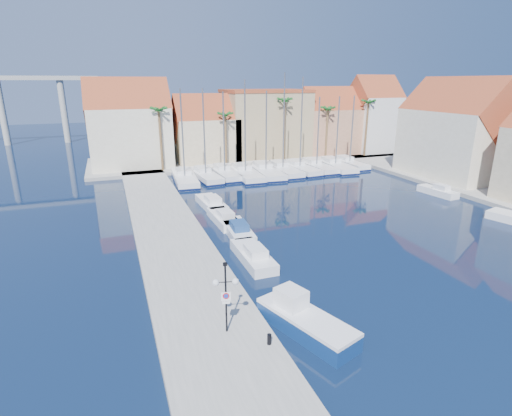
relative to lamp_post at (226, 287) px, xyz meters
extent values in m
plane|color=black|center=(8.33, 0.80, -3.17)|extent=(260.00, 260.00, 0.00)
cube|color=gray|center=(-0.67, 14.30, -2.92)|extent=(6.00, 77.00, 0.50)
cube|color=gray|center=(18.33, 48.80, -2.92)|extent=(54.00, 16.00, 0.50)
cube|color=gray|center=(40.33, 15.80, -2.92)|extent=(12.00, 60.00, 0.50)
cylinder|color=black|center=(0.00, 0.00, -0.64)|extent=(0.10, 0.10, 4.06)
cylinder|color=black|center=(-0.25, 0.06, 0.28)|extent=(0.51, 0.16, 0.05)
cylinder|color=black|center=(0.25, -0.05, 0.28)|extent=(0.51, 0.16, 0.05)
sphere|color=white|center=(-0.49, 0.12, 0.28)|extent=(0.37, 0.37, 0.37)
sphere|color=white|center=(0.50, -0.11, 0.28)|extent=(0.37, 0.37, 0.37)
cube|color=black|center=(0.00, 0.00, 1.29)|extent=(0.24, 0.17, 0.16)
cube|color=white|center=(-0.01, -0.05, -0.53)|extent=(0.50, 0.14, 0.51)
cylinder|color=red|center=(-0.02, -0.08, -0.48)|extent=(0.34, 0.09, 0.35)
cylinder|color=#1933A5|center=(-0.02, -0.09, -0.48)|extent=(0.24, 0.07, 0.24)
cube|color=white|center=(-0.01, -0.05, -0.89)|extent=(0.40, 0.12, 0.14)
cylinder|color=black|center=(1.73, -1.81, -2.38)|extent=(0.23, 0.23, 0.57)
cube|color=navy|center=(4.29, -0.92, -2.71)|extent=(3.94, 6.45, 0.92)
cube|color=white|center=(4.29, -0.92, -2.15)|extent=(3.94, 6.45, 0.20)
cube|color=white|center=(3.88, 0.24, -1.59)|extent=(1.79, 1.98, 1.12)
cube|color=white|center=(4.65, 8.80, -2.77)|extent=(1.94, 5.99, 0.80)
cube|color=white|center=(4.66, 8.20, -2.07)|extent=(1.35, 2.10, 0.60)
cube|color=white|center=(5.23, 14.48, -2.77)|extent=(2.31, 6.11, 0.80)
cube|color=navy|center=(5.19, 13.88, -2.07)|extent=(1.48, 2.18, 0.60)
cube|color=white|center=(4.92, 18.10, -2.77)|extent=(2.07, 5.90, 0.80)
cube|color=white|center=(4.95, 17.52, -2.07)|extent=(1.38, 2.09, 0.60)
cube|color=white|center=(5.02, 23.44, -2.77)|extent=(2.34, 6.40, 0.80)
cube|color=white|center=(5.05, 22.81, -2.07)|extent=(1.52, 2.28, 0.60)
cube|color=white|center=(32.33, 18.79, -2.77)|extent=(2.17, 5.17, 0.80)
cube|color=white|center=(32.39, 18.29, -2.07)|extent=(1.32, 1.87, 0.60)
cube|color=white|center=(4.40, 36.20, -2.67)|extent=(3.48, 10.84, 1.00)
cube|color=#0D1741|center=(4.40, 36.20, -2.99)|extent=(3.54, 10.91, 0.28)
cube|color=white|center=(4.47, 37.26, -1.87)|extent=(2.15, 3.33, 0.60)
cylinder|color=slate|center=(4.36, 35.66, 3.57)|extent=(0.20, 0.20, 11.47)
cube|color=white|center=(7.39, 36.71, -2.67)|extent=(3.28, 9.82, 1.00)
cube|color=#0D1741|center=(7.39, 36.71, -2.99)|extent=(3.34, 9.89, 0.28)
cube|color=white|center=(7.32, 37.67, -1.87)|extent=(1.98, 3.03, 0.60)
cylinder|color=slate|center=(7.43, 36.23, 3.57)|extent=(0.20, 0.20, 11.48)
cube|color=white|center=(10.38, 37.36, -2.67)|extent=(2.81, 9.76, 1.00)
cube|color=#0D1741|center=(10.38, 37.36, -2.99)|extent=(2.87, 9.82, 0.28)
cube|color=white|center=(10.35, 38.32, -1.87)|extent=(1.85, 2.96, 0.60)
cylinder|color=slate|center=(10.40, 36.87, 3.32)|extent=(0.20, 0.20, 10.98)
cube|color=white|center=(13.22, 36.39, -2.67)|extent=(3.41, 11.54, 1.00)
cube|color=#0D1741|center=(13.22, 36.39, -2.99)|extent=(3.48, 11.60, 0.28)
cube|color=white|center=(13.27, 37.54, -1.87)|extent=(2.21, 3.51, 0.60)
cylinder|color=slate|center=(13.20, 35.82, 4.11)|extent=(0.20, 0.20, 12.56)
cube|color=white|center=(16.55, 36.69, -2.67)|extent=(3.94, 11.96, 1.00)
cube|color=#0D1741|center=(16.55, 36.69, -2.99)|extent=(4.00, 12.03, 0.28)
cube|color=white|center=(16.64, 37.86, -1.87)|extent=(2.40, 3.68, 0.60)
cylinder|color=slate|center=(16.51, 36.10, 3.37)|extent=(0.20, 0.20, 11.08)
cube|color=white|center=(19.29, 36.73, -2.67)|extent=(2.94, 10.58, 1.00)
cube|color=#0D1741|center=(19.29, 36.73, -2.99)|extent=(3.00, 10.64, 0.28)
cube|color=white|center=(19.27, 37.79, -1.87)|extent=(1.98, 3.19, 0.60)
cylinder|color=slate|center=(19.30, 36.21, 4.59)|extent=(0.20, 0.20, 13.52)
cube|color=white|center=(22.12, 36.72, -2.67)|extent=(3.46, 10.21, 1.00)
cube|color=#0D1741|center=(22.12, 36.72, -2.99)|extent=(3.52, 10.27, 0.28)
cube|color=white|center=(22.03, 37.72, -1.87)|extent=(2.08, 3.15, 0.60)
cylinder|color=slate|center=(22.16, 36.23, 4.31)|extent=(0.20, 0.20, 12.96)
cube|color=white|center=(25.18, 37.03, -2.67)|extent=(2.98, 10.18, 1.00)
cube|color=#0D1741|center=(25.18, 37.03, -2.99)|extent=(3.04, 10.24, 0.28)
cube|color=white|center=(25.15, 38.04, -1.87)|extent=(1.94, 3.09, 0.60)
cylinder|color=slate|center=(25.20, 36.52, 2.89)|extent=(0.20, 0.20, 10.12)
cube|color=white|center=(28.40, 36.69, -2.67)|extent=(3.66, 11.22, 1.00)
cube|color=#0D1741|center=(28.40, 36.69, -2.99)|extent=(3.73, 11.29, 0.28)
cube|color=white|center=(28.48, 37.79, -1.87)|extent=(2.24, 3.45, 0.60)
cylinder|color=slate|center=(28.36, 36.14, 2.92)|extent=(0.20, 0.20, 10.18)
cube|color=white|center=(31.41, 37.29, -2.67)|extent=(2.56, 9.08, 1.00)
cube|color=#0D1741|center=(31.41, 37.29, -2.99)|extent=(2.63, 9.14, 0.28)
cube|color=white|center=(31.39, 38.20, -1.87)|extent=(1.71, 2.75, 0.60)
cylinder|color=slate|center=(31.42, 36.84, 2.95)|extent=(0.20, 0.20, 10.24)
cube|color=beige|center=(-1.67, 47.80, 1.83)|extent=(12.00, 9.00, 9.00)
cube|color=#963820|center=(-1.67, 47.80, 6.33)|extent=(12.30, 9.00, 9.00)
cube|color=tan|center=(10.33, 47.80, 0.83)|extent=(10.00, 8.00, 7.00)
cube|color=#963820|center=(10.33, 47.80, 4.33)|extent=(10.30, 8.00, 8.00)
cube|color=tan|center=(21.33, 48.80, 2.83)|extent=(14.00, 10.00, 11.00)
cube|color=#963820|center=(21.33, 48.80, 8.58)|extent=(14.20, 10.20, 0.50)
cube|color=#B3775A|center=(33.33, 47.80, 1.33)|extent=(10.00, 8.00, 8.00)
cube|color=#963820|center=(33.33, 47.80, 5.33)|extent=(10.30, 8.00, 8.00)
cube|color=white|center=(42.33, 46.80, 2.33)|extent=(8.00, 8.00, 10.00)
cube|color=#963820|center=(42.33, 46.80, 7.33)|extent=(8.30, 8.00, 8.00)
cube|color=beige|center=(40.33, 24.80, 1.83)|extent=(9.00, 14.00, 9.00)
cube|color=#963820|center=(40.33, 24.80, 6.33)|extent=(9.00, 14.30, 9.00)
cylinder|color=brown|center=(2.33, 42.80, 1.83)|extent=(0.36, 0.36, 9.00)
sphere|color=#18571E|center=(2.33, 42.80, 6.18)|extent=(2.60, 2.60, 2.60)
cylinder|color=brown|center=(12.33, 42.80, 1.33)|extent=(0.36, 0.36, 8.00)
sphere|color=#18571E|center=(12.33, 42.80, 5.18)|extent=(2.60, 2.60, 2.60)
cylinder|color=brown|center=(22.33, 42.80, 2.33)|extent=(0.36, 0.36, 10.00)
sphere|color=#18571E|center=(22.33, 42.80, 7.18)|extent=(2.60, 2.60, 2.60)
cylinder|color=brown|center=(30.33, 42.80, 1.58)|extent=(0.36, 0.36, 8.50)
sphere|color=#18571E|center=(30.33, 42.80, 5.68)|extent=(2.60, 2.60, 2.60)
cylinder|color=brown|center=(38.33, 42.80, 2.08)|extent=(0.36, 0.36, 9.50)
sphere|color=#18571E|center=(38.33, 42.80, 6.68)|extent=(2.60, 2.60, 2.60)
cylinder|color=#9E9E99|center=(-25.67, 82.80, 3.83)|extent=(1.40, 1.40, 14.00)
cylinder|color=#9E9E99|center=(-13.67, 82.80, 3.83)|extent=(1.40, 1.40, 14.00)
camera|label=1|loc=(-4.88, -17.85, 10.17)|focal=28.00mm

